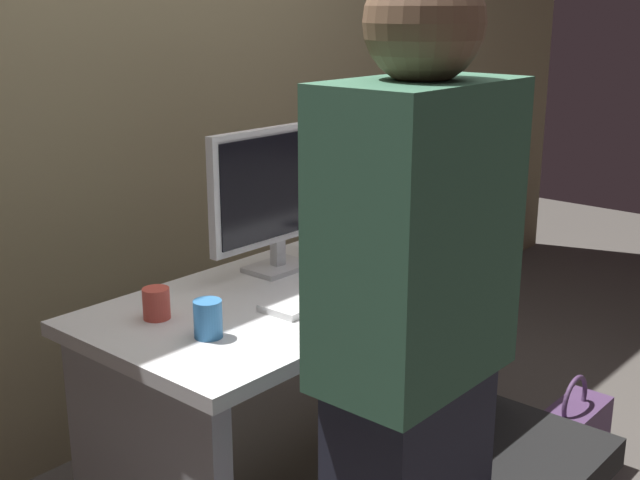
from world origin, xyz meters
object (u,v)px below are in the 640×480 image
object	(u,v)px
desk	(308,357)
cell_phone	(443,258)
monitor	(277,191)
cup_by_monitor	(156,303)
keyboard	(324,293)
handbag	(571,442)
mouse	(383,264)
cup_near_keyboard	(208,319)
office_chair	(485,461)
book_stack	(372,222)
person_at_desk	(412,380)

from	to	relation	value
desk	cell_phone	size ratio (longest dim) A/B	9.55
monitor	desk	bearing A→B (deg)	-106.39
cup_by_monitor	keyboard	bearing A→B (deg)	-27.91
keyboard	handbag	bearing A→B (deg)	-35.17
mouse	cup_near_keyboard	bearing A→B (deg)	179.70
handbag	desk	bearing A→B (deg)	139.82
desk	office_chair	bearing A→B (deg)	-93.90
cup_by_monitor	book_stack	size ratio (longest dim) A/B	0.39
cell_phone	book_stack	bearing A→B (deg)	116.60
mouse	cup_by_monitor	size ratio (longest dim) A/B	1.18
office_chair	book_stack	size ratio (longest dim) A/B	4.33
cup_by_monitor	cell_phone	size ratio (longest dim) A/B	0.59
mouse	cell_phone	distance (m)	0.23
desk	person_at_desk	distance (m)	0.93
keyboard	cell_phone	bearing A→B (deg)	-9.00
keyboard	cup_by_monitor	world-z (taller)	cup_by_monitor
monitor	mouse	xyz separation A→B (m)	(0.23, -0.25, -0.24)
monitor	keyboard	bearing A→B (deg)	-108.70
cup_by_monitor	cell_phone	distance (m)	1.00
desk	cup_near_keyboard	world-z (taller)	cup_near_keyboard
mouse	handbag	xyz separation A→B (m)	(0.41, -0.50, -0.63)
cup_near_keyboard	mouse	bearing A→B (deg)	-0.30
cup_near_keyboard	cup_by_monitor	size ratio (longest dim) A/B	1.15
person_at_desk	cup_by_monitor	world-z (taller)	person_at_desk
cup_by_monitor	cell_phone	bearing A→B (deg)	-17.04
cup_near_keyboard	person_at_desk	bearing A→B (deg)	-92.42
cup_near_keyboard	handbag	bearing A→B (deg)	-23.66
keyboard	desk	bearing A→B (deg)	65.79
office_chair	monitor	bearing A→B (deg)	83.48
monitor	cell_phone	size ratio (longest dim) A/B	3.75
book_stack	cell_phone	size ratio (longest dim) A/B	1.51
office_chair	cell_phone	distance (m)	0.79
keyboard	book_stack	size ratio (longest dim) A/B	1.98
office_chair	cup_by_monitor	size ratio (longest dim) A/B	11.07
office_chair	person_at_desk	world-z (taller)	person_at_desk
handbag	book_stack	bearing A→B (deg)	111.04
mouse	person_at_desk	bearing A→B (deg)	-140.23
office_chair	handbag	bearing A→B (deg)	5.62
cup_by_monitor	cell_phone	world-z (taller)	cup_by_monitor
monitor	office_chair	bearing A→B (deg)	-96.52
cup_near_keyboard	handbag	distance (m)	1.42
desk	cup_by_monitor	bearing A→B (deg)	165.01
office_chair	mouse	world-z (taller)	office_chair
person_at_desk	monitor	world-z (taller)	person_at_desk
desk	cell_phone	distance (m)	0.57
desk	book_stack	size ratio (longest dim) A/B	6.34
office_chair	keyboard	world-z (taller)	office_chair
office_chair	cup_near_keyboard	size ratio (longest dim) A/B	9.60
cup_near_keyboard	cup_by_monitor	xyz separation A→B (m)	(-0.00, 0.20, -0.01)
person_at_desk	handbag	xyz separation A→B (m)	(1.18, 0.14, -0.70)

